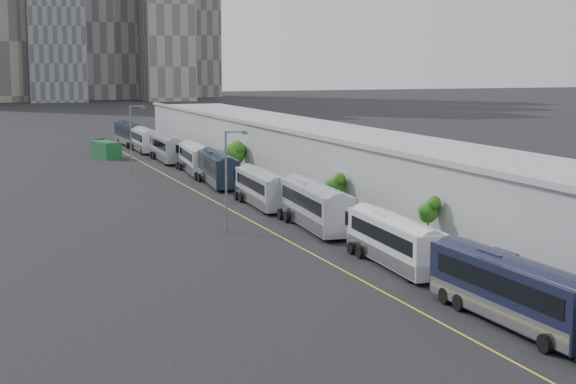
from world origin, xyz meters
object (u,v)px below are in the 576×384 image
bus_4 (262,191)px  bus_6 (195,161)px  bus_1 (512,296)px  bus_5 (218,171)px  bus_2 (395,245)px  suv (103,143)px  street_lamp_near (228,174)px  shipping_container (106,150)px  bus_8 (144,142)px  street_lamp_far (132,134)px  bus_3 (315,210)px  bus_9 (130,136)px  bus_7 (167,150)px

bus_4 → bus_6: (0.61, 28.59, 0.04)m
bus_1 → bus_5: bus_5 is taller
bus_2 → suv: 96.97m
bus_5 → street_lamp_near: 29.06m
bus_2 → bus_6: size_ratio=0.97×
bus_4 → bus_6: bus_6 is taller
street_lamp_near → shipping_container: bearing=90.5°
bus_8 → bus_5: bearing=-88.4°
shipping_container → bus_8: bearing=31.8°
bus_8 → street_lamp_near: size_ratio=1.54×
bus_6 → bus_8: bearing=97.3°
bus_8 → street_lamp_far: 27.70m
bus_3 → bus_8: (-0.73, 71.06, -0.04)m
bus_5 → bus_4: bearing=-84.6°
bus_2 → bus_4: (-0.34, 28.07, 0.00)m
suv → shipping_container: bearing=-115.8°
bus_3 → bus_9: size_ratio=1.00×
bus_8 → street_lamp_far: bearing=-103.1°
bus_5 → bus_8: (-0.32, 41.93, -0.01)m
bus_8 → bus_4: bearing=-88.6°
bus_3 → street_lamp_near: bearing=176.3°
bus_6 → street_lamp_near: bearing=-95.0°
bus_4 → bus_2: bearing=-85.6°
bus_4 → bus_8: bus_8 is taller
bus_2 → bus_5: bus_5 is taller
bus_3 → street_lamp_far: 45.17m
bus_3 → bus_9: (-0.92, 82.07, 0.02)m
shipping_container → bus_4: bearing=-95.8°
suv → street_lamp_far: bearing=-111.4°
suv → bus_7: bearing=-97.0°
bus_5 → suv: size_ratio=2.70×
shipping_container → bus_2: bearing=-98.5°
bus_2 → suv: (-5.52, 96.81, -0.83)m
street_lamp_near → suv: 80.57m
bus_2 → bus_7: (-0.22, 70.97, 0.13)m
bus_9 → suv: (-4.75, -0.50, -0.99)m
bus_2 → bus_6: bearing=93.2°
bus_9 → bus_5: bearing=-91.1°
bus_8 → bus_6: bearing=-87.2°
shipping_container → suv: shipping_container is taller
bus_6 → shipping_container: 23.55m
bus_1 → bus_5: bearing=88.6°
street_lamp_near → street_lamp_far: street_lamp_far is taller
bus_1 → bus_4: 42.83m
bus_5 → bus_8: 41.93m
bus_1 → bus_7: 85.73m
bus_7 → shipping_container: (-7.61, 7.81, -0.40)m
bus_5 → bus_6: bus_5 is taller
bus_5 → bus_6: 12.32m
bus_4 → bus_5: bus_5 is taller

